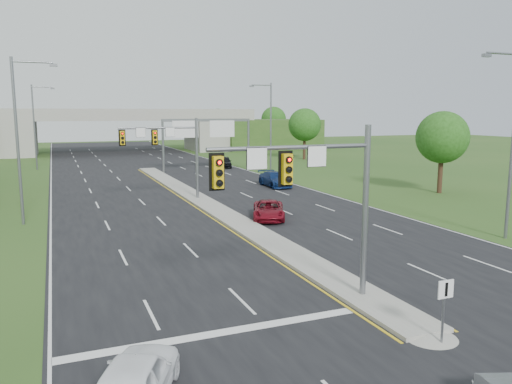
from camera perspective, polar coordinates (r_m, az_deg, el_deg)
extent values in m
plane|color=#2C4D1B|center=(21.21, 12.04, -11.72)|extent=(240.00, 240.00, 0.00)
cube|color=black|center=(53.08, -9.56, 0.89)|extent=(24.00, 160.00, 0.02)
cube|color=gray|center=(41.58, -5.95, -1.16)|extent=(2.00, 54.00, 0.16)
cone|color=gray|center=(18.27, 19.33, -15.21)|extent=(2.00, 2.00, 0.16)
cube|color=gold|center=(41.29, -7.48, -1.37)|extent=(0.12, 54.00, 0.01)
cube|color=gold|center=(41.92, -4.44, -1.16)|extent=(0.12, 54.00, 0.01)
cube|color=silver|center=(51.87, -22.39, 0.15)|extent=(0.12, 160.00, 0.01)
cube|color=silver|center=(56.78, 2.14, 1.55)|extent=(0.12, 160.00, 0.01)
cube|color=silver|center=(17.70, -4.42, -15.78)|extent=(10.50, 0.50, 0.01)
cylinder|color=slate|center=(20.25, 12.37, -2.41)|extent=(0.24, 0.24, 7.00)
cylinder|color=slate|center=(18.25, 4.17, 5.10)|extent=(6.50, 0.16, 0.16)
cube|color=gold|center=(17.95, 3.56, 2.63)|extent=(0.35, 0.25, 1.10)
cube|color=gold|center=(17.00, -4.37, 2.26)|extent=(0.35, 0.25, 1.10)
cube|color=black|center=(18.08, 3.37, 2.68)|extent=(0.55, 0.04, 1.30)
cube|color=black|center=(17.13, -4.52, 2.31)|extent=(0.55, 0.04, 1.30)
sphere|color=#FF0C05|center=(17.80, 3.76, 3.71)|extent=(0.20, 0.20, 0.20)
sphere|color=#FF0C05|center=(16.83, -4.25, 3.40)|extent=(0.20, 0.20, 0.20)
cube|color=white|center=(17.60, 0.11, 3.83)|extent=(0.75, 0.04, 0.75)
cube|color=white|center=(18.64, 6.99, 4.06)|extent=(0.75, 0.04, 0.75)
cylinder|color=slate|center=(43.03, -6.77, 3.74)|extent=(0.24, 0.24, 7.00)
cylinder|color=slate|center=(42.13, -11.14, 7.20)|extent=(6.50, 0.16, 0.16)
cube|color=gold|center=(41.85, -11.48, 6.15)|extent=(0.35, 0.25, 1.10)
cube|color=gold|center=(41.45, -15.03, 5.99)|extent=(0.35, 0.25, 1.10)
cube|color=black|center=(41.99, -11.51, 6.16)|extent=(0.55, 0.04, 1.30)
cube|color=black|center=(41.59, -15.05, 6.00)|extent=(0.55, 0.04, 1.30)
sphere|color=#FF0C05|center=(41.71, -11.46, 6.62)|extent=(0.20, 0.20, 0.20)
sphere|color=#FF0C05|center=(41.30, -15.03, 6.47)|extent=(0.20, 0.20, 0.20)
cube|color=white|center=(41.79, -13.03, 6.64)|extent=(0.75, 0.04, 0.75)
cube|color=white|center=(42.24, -9.79, 6.77)|extent=(0.75, 0.04, 0.75)
cylinder|color=slate|center=(17.55, 20.61, -12.77)|extent=(0.08, 0.08, 2.20)
cube|color=white|center=(17.24, 20.87, -10.35)|extent=(0.60, 0.04, 0.60)
cube|color=black|center=(17.22, 20.94, -10.37)|extent=(0.10, 0.02, 0.45)
cylinder|color=slate|center=(62.73, -10.57, 5.13)|extent=(0.28, 0.28, 6.60)
cylinder|color=slate|center=(65.92, -0.87, 5.46)|extent=(0.28, 0.28, 6.60)
cube|color=slate|center=(63.97, -5.65, 8.18)|extent=(11.50, 0.35, 0.35)
cube|color=#0C581D|center=(63.05, -8.08, 7.12)|extent=(3.20, 0.08, 2.00)
cube|color=#0C581D|center=(64.38, -3.90, 7.23)|extent=(3.20, 0.08, 2.00)
cube|color=silver|center=(63.00, -8.07, 7.12)|extent=(3.30, 0.03, 2.10)
cube|color=silver|center=(64.33, -3.89, 7.23)|extent=(3.30, 0.03, 2.10)
cube|color=gray|center=(96.60, -25.56, 5.55)|extent=(6.00, 12.00, 6.00)
cube|color=gray|center=(100.50, -5.73, 6.49)|extent=(6.00, 12.00, 6.00)
cube|color=#2C4D1B|center=(104.90, 1.14, 6.64)|extent=(20.00, 14.00, 6.00)
cube|color=gray|center=(96.99, -15.55, 8.25)|extent=(50.00, 12.00, 1.20)
cube|color=gray|center=(91.23, -15.15, 8.89)|extent=(50.00, 0.40, 0.90)
cube|color=gray|center=(102.75, -15.95, 8.84)|extent=(50.00, 0.40, 0.90)
cylinder|color=slate|center=(36.45, -25.61, 5.11)|extent=(0.20, 0.20, 11.00)
cylinder|color=slate|center=(36.49, -24.17, 13.40)|extent=(2.50, 0.12, 0.12)
cube|color=slate|center=(36.46, -22.14, 13.29)|extent=(0.50, 0.25, 0.18)
cylinder|color=slate|center=(71.39, -24.01, 6.73)|extent=(0.20, 0.20, 11.00)
cylinder|color=slate|center=(71.41, -23.26, 10.96)|extent=(2.50, 0.12, 0.12)
cube|color=slate|center=(71.40, -22.23, 10.90)|extent=(0.50, 0.25, 0.18)
cylinder|color=slate|center=(31.94, 26.46, 13.98)|extent=(2.50, 0.12, 0.12)
cube|color=slate|center=(31.01, 24.85, 13.98)|extent=(0.50, 0.25, 0.18)
cylinder|color=slate|center=(61.58, 1.70, 7.25)|extent=(0.20, 0.20, 11.00)
cylinder|color=slate|center=(61.14, 0.63, 12.12)|extent=(2.50, 0.12, 0.12)
cube|color=slate|center=(60.66, -0.49, 12.00)|extent=(0.50, 0.25, 0.18)
cylinder|color=#382316|center=(49.58, 20.32, 2.19)|extent=(0.44, 0.44, 4.00)
sphere|color=#1E4512|center=(49.33, 20.52, 5.88)|extent=(4.80, 4.80, 4.80)
cylinder|color=#382316|center=(80.67, 5.54, 5.25)|extent=(0.44, 0.44, 4.25)
sphere|color=#1E4512|center=(80.52, 5.58, 7.66)|extent=(5.20, 5.20, 5.20)
cylinder|color=#382316|center=(115.96, -4.35, 6.42)|extent=(0.44, 0.44, 4.25)
sphere|color=#1E4512|center=(115.86, -4.37, 8.10)|extent=(5.60, 5.60, 5.60)
cylinder|color=#382316|center=(120.96, 2.02, 6.61)|extent=(0.44, 0.44, 4.50)
sphere|color=#1E4512|center=(120.85, 2.02, 8.31)|extent=(6.00, 6.00, 6.00)
imported|color=white|center=(13.87, -13.72, -20.17)|extent=(3.32, 4.57, 1.44)
imported|color=maroon|center=(35.16, 1.45, -2.07)|extent=(3.73, 5.09, 1.29)
imported|color=navy|center=(50.60, 2.17, 1.46)|extent=(2.15, 5.12, 1.48)
imported|color=black|center=(68.48, -3.59, 3.46)|extent=(2.94, 4.71, 1.50)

